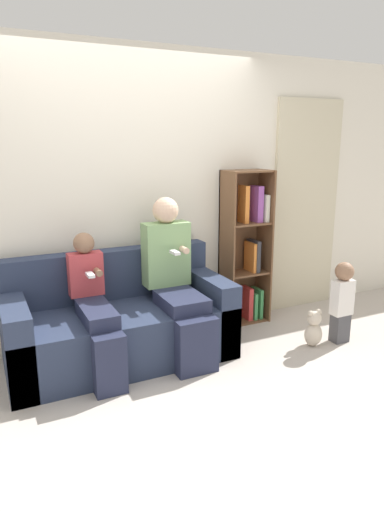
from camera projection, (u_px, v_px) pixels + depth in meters
ground_plane at (167, 380)px, 3.45m from camera, size 14.00×14.00×0.00m
back_wall at (123, 198)px, 3.97m from camera, size 10.00×0.06×2.55m
curtain_panel at (305, 207)px, 4.80m from camera, size 0.79×0.04×2.17m
couch at (120, 325)px, 3.73m from camera, size 1.79×0.81×0.86m
adult_seated at (175, 276)px, 3.75m from camera, size 0.39×0.77×1.31m
child_seated at (96, 308)px, 3.44m from camera, size 0.27×0.77×1.06m
toddler_standing at (342, 299)px, 4.02m from camera, size 0.19×0.16×0.74m
bookshelf at (247, 249)px, 4.46m from camera, size 0.45×0.29×1.50m
teddy_bear at (314, 329)px, 4.00m from camera, size 0.17×0.14×0.33m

